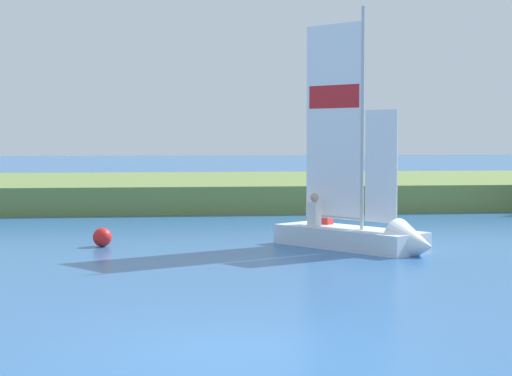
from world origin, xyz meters
name	(u,v)px	position (x,y,z in m)	size (l,w,h in m)	color
ground_plane	(232,355)	(0.00, 0.00, 0.00)	(200.00, 200.00, 0.00)	#2D609E
shore_bank	(180,190)	(0.00, 24.39, 0.47)	(80.00, 11.49, 0.93)	olive
sailboat	(368,229)	(3.91, 9.39, 0.50)	(3.51, 4.10, 5.90)	silver
channel_buoy	(102,237)	(-2.18, 10.72, 0.22)	(0.45, 0.45, 0.45)	red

